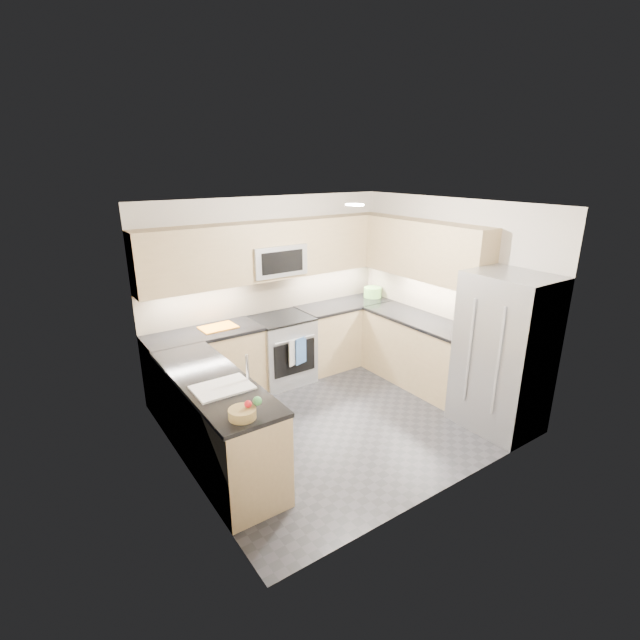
{
  "coord_description": "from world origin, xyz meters",
  "views": [
    {
      "loc": [
        -2.93,
        -3.91,
        2.9
      ],
      "look_at": [
        0.0,
        0.35,
        1.15
      ],
      "focal_mm": 26.0,
      "sensor_mm": 36.0,
      "label": 1
    }
  ],
  "objects": [
    {
      "name": "backsplash_back",
      "position": [
        0.0,
        1.6,
        1.2
      ],
      "size": [
        3.6,
        0.01,
        0.51
      ],
      "primitive_type": "cube",
      "color": "tan",
      "rests_on": "wall_back"
    },
    {
      "name": "fridge_handle_right",
      "position": [
        1.08,
        -0.97,
        0.95
      ],
      "size": [
        0.02,
        0.02,
        1.2
      ],
      "primitive_type": "cylinder",
      "color": "#B2B5BA",
      "rests_on": "refrigerator"
    },
    {
      "name": "oven_door_glass",
      "position": [
        0.0,
        0.95,
        0.45
      ],
      "size": [
        0.62,
        0.02,
        0.45
      ],
      "primitive_type": "cube",
      "color": "black",
      "rests_on": "gas_range"
    },
    {
      "name": "countertop_back_right",
      "position": [
        1.09,
        1.3,
        0.92
      ],
      "size": [
        1.42,
        0.63,
        0.04
      ],
      "primitive_type": "cube",
      "color": "black",
      "rests_on": "base_cab_back_right"
    },
    {
      "name": "wall_right",
      "position": [
        1.8,
        0.0,
        1.25
      ],
      "size": [
        0.02,
        3.2,
        2.5
      ],
      "primitive_type": "cube",
      "color": "beige",
      "rests_on": "floor"
    },
    {
      "name": "refrigerator",
      "position": [
        1.45,
        -1.15,
        0.9
      ],
      "size": [
        0.7,
        0.9,
        1.8
      ],
      "primitive_type": "cube",
      "color": "gray",
      "rests_on": "floor"
    },
    {
      "name": "backsplash_right",
      "position": [
        1.8,
        0.45,
        1.2
      ],
      "size": [
        0.01,
        2.3,
        0.51
      ],
      "primitive_type": "cube",
      "color": "tan",
      "rests_on": "wall_right"
    },
    {
      "name": "fruit_apple",
      "position": [
        -1.52,
        -0.84,
        1.05
      ],
      "size": [
        0.06,
        0.06,
        0.06
      ],
      "primitive_type": "sphere",
      "color": "red",
      "rests_on": "fruit_basket"
    },
    {
      "name": "upper_cab_right",
      "position": [
        1.62,
        0.28,
        1.83
      ],
      "size": [
        0.35,
        1.95,
        0.75
      ],
      "primitive_type": "cube",
      "color": "tan",
      "rests_on": "wall_right"
    },
    {
      "name": "countertop_right",
      "position": [
        1.5,
        0.15,
        0.92
      ],
      "size": [
        0.63,
        1.7,
        0.04
      ],
      "primitive_type": "cube",
      "color": "black",
      "rests_on": "base_cab_right"
    },
    {
      "name": "fruit_pear",
      "position": [
        -1.44,
        -0.83,
        1.05
      ],
      "size": [
        0.08,
        0.08,
        0.08
      ],
      "primitive_type": "sphere",
      "color": "#449F4E",
      "rests_on": "fruit_basket"
    },
    {
      "name": "sink_basin",
      "position": [
        -1.5,
        -0.25,
        0.88
      ],
      "size": [
        0.52,
        0.38,
        0.16
      ],
      "primitive_type": "cube",
      "color": "white",
      "rests_on": "base_cab_peninsula"
    },
    {
      "name": "floor",
      "position": [
        0.0,
        0.0,
        0.0
      ],
      "size": [
        3.6,
        3.2,
        0.0
      ],
      "primitive_type": "cube",
      "color": "#27272C",
      "rests_on": "ground"
    },
    {
      "name": "fridge_handle_left",
      "position": [
        1.08,
        -1.33,
        0.95
      ],
      "size": [
        0.02,
        0.02,
        1.2
      ],
      "primitive_type": "cylinder",
      "color": "#B2B5BA",
      "rests_on": "refrigerator"
    },
    {
      "name": "faucet",
      "position": [
        -1.24,
        -0.25,
        1.08
      ],
      "size": [
        0.03,
        0.03,
        0.28
      ],
      "primitive_type": "cylinder",
      "color": "silver",
      "rests_on": "countertop_peninsula"
    },
    {
      "name": "cutting_board",
      "position": [
        -0.88,
        1.34,
        0.95
      ],
      "size": [
        0.45,
        0.33,
        0.01
      ],
      "primitive_type": "cube",
      "rotation": [
        0.0,
        0.0,
        0.04
      ],
      "color": "orange",
      "rests_on": "countertop_back_left"
    },
    {
      "name": "oven_handle",
      "position": [
        0.0,
        0.93,
        0.72
      ],
      "size": [
        0.6,
        0.02,
        0.02
      ],
      "primitive_type": "cylinder",
      "rotation": [
        0.0,
        1.57,
        0.0
      ],
      "color": "#B2B5BA",
      "rests_on": "gas_range"
    },
    {
      "name": "utensil_bowl",
      "position": [
        1.65,
        1.32,
        1.02
      ],
      "size": [
        0.3,
        0.3,
        0.15
      ],
      "primitive_type": "cylinder",
      "rotation": [
        0.0,
        0.0,
        -0.11
      ],
      "color": "#69AE4A",
      "rests_on": "countertop_back_right"
    },
    {
      "name": "wall_left",
      "position": [
        -1.8,
        0.0,
        1.25
      ],
      "size": [
        0.02,
        3.2,
        2.5
      ],
      "primitive_type": "cube",
      "color": "beige",
      "rests_on": "floor"
    },
    {
      "name": "fruit_basket",
      "position": [
        -1.57,
        -0.83,
        0.98
      ],
      "size": [
        0.29,
        0.29,
        0.08
      ],
      "primitive_type": "cylinder",
      "rotation": [
        0.0,
        0.0,
        0.38
      ],
      "color": "#A5894D",
      "rests_on": "countertop_peninsula"
    },
    {
      "name": "base_cab_peninsula",
      "position": [
        -1.5,
        0.0,
        0.45
      ],
      "size": [
        0.6,
        2.0,
        0.9
      ],
      "primitive_type": "cube",
      "color": "tan",
      "rests_on": "floor"
    },
    {
      "name": "gas_range",
      "position": [
        0.0,
        1.28,
        0.46
      ],
      "size": [
        0.76,
        0.65,
        0.91
      ],
      "primitive_type": "cube",
      "color": "#AAADB2",
      "rests_on": "floor"
    },
    {
      "name": "microwave_door",
      "position": [
        0.0,
        1.2,
        1.7
      ],
      "size": [
        0.6,
        0.01,
        0.28
      ],
      "primitive_type": "cube",
      "color": "black",
      "rests_on": "microwave"
    },
    {
      "name": "countertop_peninsula",
      "position": [
        -1.5,
        0.0,
        0.92
      ],
      "size": [
        0.63,
        2.0,
        0.04
      ],
      "primitive_type": "cube",
      "color": "black",
      "rests_on": "base_cab_peninsula"
    },
    {
      "name": "wall_front",
      "position": [
        0.0,
        -1.6,
        1.25
      ],
      "size": [
        3.6,
        0.02,
        2.5
      ],
      "primitive_type": "cube",
      "color": "beige",
      "rests_on": "floor"
    },
    {
      "name": "countertop_back_left",
      "position": [
        -1.09,
        1.3,
        0.92
      ],
      "size": [
        1.42,
        0.63,
        0.04
      ],
      "primitive_type": "cube",
      "color": "black",
      "rests_on": "base_cab_back_left"
    },
    {
      "name": "base_cab_right",
      "position": [
        1.5,
        0.15,
        0.45
      ],
      "size": [
        0.6,
        1.7,
        0.9
      ],
      "primitive_type": "cube",
      "color": "tan",
      "rests_on": "floor"
    },
    {
      "name": "microwave",
      "position": [
        0.0,
        1.4,
        1.7
      ],
      "size": [
        0.76,
        0.4,
        0.4
      ],
      "primitive_type": "cube",
      "color": "#A4A7AC",
      "rests_on": "upper_cab_back"
    },
    {
      "name": "ceiling",
      "position": [
        0.0,
        0.0,
        2.5
      ],
      "size": [
        3.6,
        3.2,
        0.02
      ],
      "primitive_type": "cube",
      "color": "beige",
      "rests_on": "wall_back"
    },
    {
      "name": "dish_towel_blue",
      "position": [
        0.07,
        0.91,
        0.55
      ],
      "size": [
        0.19,
        0.07,
        0.36
      ],
      "primitive_type": "cube",
      "rotation": [
        0.0,
        0.0,
        0.27
      ],
      "color": "#385E9C",
      "rests_on": "oven_handle"
    },
    {
      "name": "upper_cab_back",
      "position": [
        0.0,
        1.43,
        1.83
      ],
      "size": [
        3.6,
        0.35,
        0.75
      ],
      "primitive_type": "cube",
      "color": "tan",
      "rests_on": "wall_back"
    },
    {
      "name": "wall_back",
      "position": [
        0.0,
        1.6,
        1.25
      ],
      "size": [
        3.6,
        0.02,
        2.5
      ],
      "primitive_type": "cube",
      "color": "beige",
      "rests_on": "floor"
    },
    {
      "name": "base_cab_back_right",
      "position": [
        1.09,
        1.3,
        0.45
      ],
      "size": [
        1.42,
        0.6,
        0.9
      ],
      "primitive_type": "cube",
      "color": "tan",
      "rests_on": "floor"
    },
    {
      "name": "range_cooktop",
      "position": [
        0.0,
        1.28,
        0.92
      ],
      "size": [
        0.76,
        0.65,
        0.03
      ],
      "primitive_type": "cube",
      "color": "black",
      "rests_on": "gas_range"
    },
    {
      "name": "dish_towel_check",
      "position": [
        -0.03,
        0.91,
        0.55
      ],
      "size": [
        0.18,
        0.07,
        0.35
      ],
      "primitive_type": "cube",
      "rotation": [
        0.0,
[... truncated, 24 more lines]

